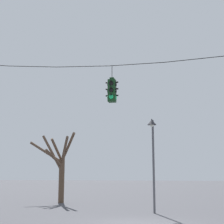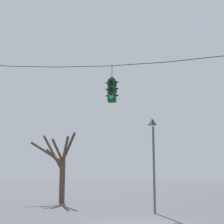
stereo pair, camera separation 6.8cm
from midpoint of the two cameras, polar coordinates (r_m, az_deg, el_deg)
span_wire at (r=15.71m, az=4.17°, el=8.69°), size 17.57×0.03×0.67m
traffic_light_over_intersection at (r=15.50m, az=0.13°, el=3.60°), size 0.58×0.58×1.70m
street_lamp at (r=18.93m, az=6.92°, el=-5.01°), size 0.50×0.85×5.06m
bare_tree at (r=25.83m, az=-8.57°, el=-8.89°), size 4.01×2.30×4.98m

